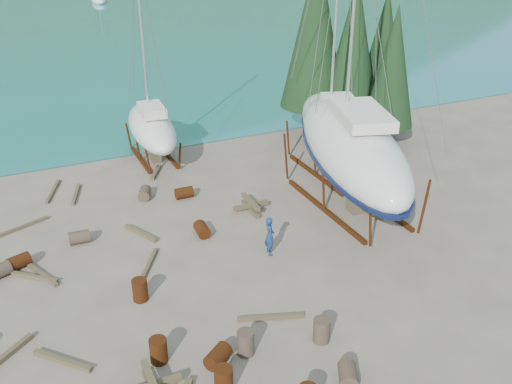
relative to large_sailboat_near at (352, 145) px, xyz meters
name	(u,v)px	position (x,y,z in m)	size (l,w,h in m)	color
ground	(246,286)	(-7.31, -4.03, -3.23)	(600.00, 600.00, 0.00)	#5E544A
cypress_near_right	(353,48)	(5.19, 7.97, 2.56)	(3.60, 3.60, 10.00)	black
cypress_mid_right	(393,67)	(6.69, 5.97, 1.69)	(3.06, 3.06, 8.50)	black
cypress_back_left	(315,29)	(3.69, 9.97, 3.43)	(4.14, 4.14, 11.50)	black
cypress_far_right	(383,50)	(8.19, 8.97, 1.98)	(3.24, 3.24, 9.00)	black
moored_boat_mid	(98,0)	(2.69, 75.97, -2.84)	(2.00, 5.00, 6.05)	silver
large_sailboat_near	(352,145)	(0.00, 0.00, 0.00)	(7.27, 13.27, 20.06)	silver
large_sailboat_far	(335,128)	(1.46, 3.76, -0.56)	(6.22, 10.72, 16.31)	silver
small_sailboat_shore	(152,127)	(-7.00, 9.90, -1.26)	(2.86, 7.61, 11.93)	silver
worker	(270,236)	(-5.42, -2.30, -2.35)	(0.64, 0.42, 1.75)	navy
drum_1	(348,375)	(-6.49, -9.96, -2.94)	(0.58, 0.58, 0.88)	#2D2823
drum_2	(19,262)	(-15.18, 1.08, -2.94)	(0.58, 0.58, 0.88)	#4F280D
drum_4	(184,193)	(-7.03, 4.27, -2.94)	(0.58, 0.58, 0.88)	#4F280D
drum_5	(322,330)	(-6.26, -7.98, -2.79)	(0.58, 0.58, 0.88)	#2D2823
drum_6	(202,230)	(-7.49, 0.37, -2.94)	(0.58, 0.58, 0.88)	#4F280D
drum_9	(79,237)	(-12.61, 2.02, -2.94)	(0.58, 0.58, 0.88)	#2D2823
drum_10	(224,380)	(-10.11, -8.69, -2.79)	(0.58, 0.58, 0.88)	#4F280D
drum_11	(145,193)	(-8.85, 5.08, -2.94)	(0.58, 0.58, 0.88)	#2D2823
drum_12	(218,356)	(-9.84, -7.51, -2.94)	(0.58, 0.58, 0.88)	#4F280D
drum_13	(158,350)	(-11.53, -6.61, -2.79)	(0.58, 0.58, 0.88)	#4F280D
drum_14	(140,290)	(-11.23, -3.14, -2.79)	(0.58, 0.58, 0.88)	#4F280D
drum_16	(246,343)	(-8.84, -7.46, -2.79)	(0.58, 0.58, 0.88)	#2D2823
timber_0	(53,191)	(-13.02, 7.74, -3.16)	(0.14, 2.69, 0.14)	brown
timber_1	(369,213)	(0.47, -1.23, -3.13)	(0.19, 1.61, 0.19)	brown
timber_4	(35,277)	(-14.71, -0.04, -3.14)	(0.17, 2.07, 0.17)	brown
timber_5	(271,317)	(-7.31, -6.24, -3.15)	(0.16, 2.40, 0.16)	brown
timber_6	(156,173)	(-7.53, 7.73, -3.13)	(0.19, 1.74, 0.19)	brown
timber_8	(141,233)	(-9.99, 1.56, -3.13)	(0.19, 2.03, 0.19)	brown
timber_9	(76,194)	(-12.00, 6.88, -3.15)	(0.15, 2.31, 0.15)	brown
timber_11	(148,266)	(-10.42, -1.18, -3.15)	(0.15, 2.64, 0.15)	brown
timber_12	(62,361)	(-14.40, -5.35, -3.14)	(0.17, 2.25, 0.17)	brown
timber_15	(23,227)	(-14.78, 4.48, -3.15)	(0.15, 2.50, 0.15)	brown
timber_17	(39,272)	(-14.52, 0.25, -3.15)	(0.16, 2.64, 0.16)	brown
timber_pile_aft	(251,205)	(-4.54, 1.58, -2.93)	(1.80, 1.80, 0.60)	brown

